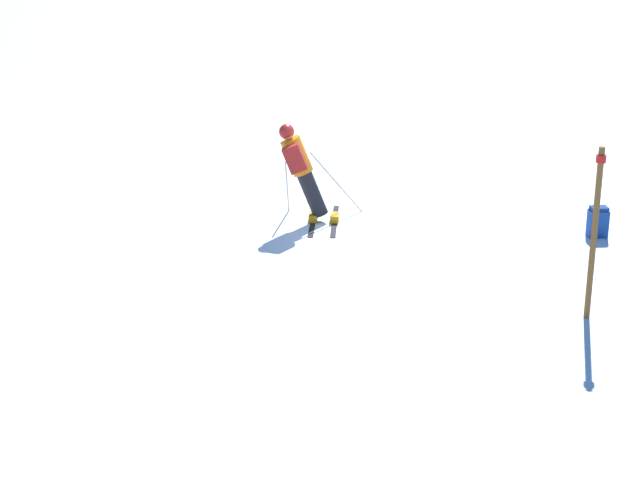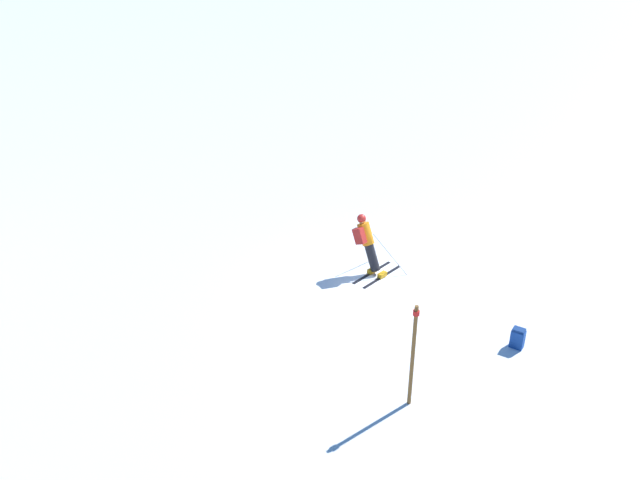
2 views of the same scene
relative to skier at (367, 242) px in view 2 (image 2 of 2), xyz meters
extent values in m
plane|color=white|center=(-1.12, -0.19, -0.93)|extent=(300.00, 300.00, 0.00)
cube|color=black|center=(-0.48, -0.27, -0.92)|extent=(0.82, 1.52, 0.01)
cube|color=black|center=(-0.15, -0.11, -0.92)|extent=(0.82, 1.52, 0.01)
cube|color=orange|center=(-0.48, -0.27, -0.85)|extent=(0.25, 0.31, 0.12)
cube|color=orange|center=(-0.15, -0.11, -0.85)|extent=(0.25, 0.31, 0.12)
cylinder|color=black|center=(-0.14, -0.10, -0.44)|extent=(0.59, 0.47, 0.82)
cylinder|color=orange|center=(0.09, 0.01, 0.20)|extent=(0.63, 0.54, 0.69)
sphere|color=tan|center=(0.22, 0.08, 0.59)|extent=(0.35, 0.32, 0.28)
sphere|color=#AD231E|center=(0.23, 0.08, 0.61)|extent=(0.41, 0.37, 0.33)
cube|color=#AD231E|center=(-0.02, 0.25, 0.23)|extent=(0.46, 0.35, 0.51)
cylinder|color=#B7B7BC|center=(-0.36, -0.55, -0.34)|extent=(0.58, 0.86, 1.20)
cylinder|color=#B7B7BC|center=(0.39, -0.17, -0.42)|extent=(0.24, 0.48, 1.03)
cube|color=#194293|center=(-4.51, -1.69, -0.71)|extent=(0.37, 0.35, 0.44)
cube|color=navy|center=(-4.51, -1.69, -0.46)|extent=(0.33, 0.32, 0.06)
cylinder|color=brown|center=(-5.27, 1.55, 0.24)|extent=(0.08, 0.08, 2.33)
cylinder|color=red|center=(-5.27, 1.55, 1.25)|extent=(0.13, 0.13, 0.10)
camera|label=1|loc=(-8.52, 14.61, 4.85)|focal=60.00mm
camera|label=2|loc=(-13.75, 6.86, 7.71)|focal=35.00mm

